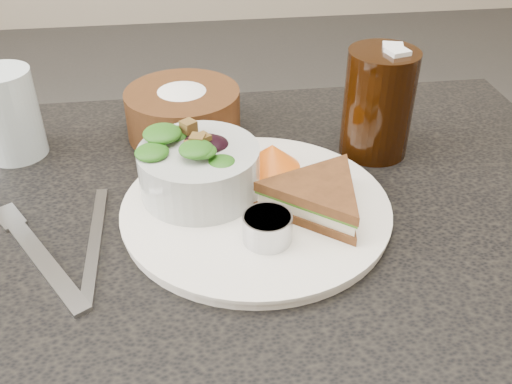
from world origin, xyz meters
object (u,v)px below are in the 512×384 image
object	(u,v)px
dinner_plate	(256,209)
sandwich	(319,197)
water_glass	(9,114)
salad_bowl	(199,163)
bread_basket	(183,105)
cola_glass	(379,99)
dressing_ramekin	(267,228)

from	to	relation	value
dinner_plate	sandwich	distance (m)	0.07
dinner_plate	water_glass	distance (m)	0.35
salad_bowl	bread_basket	bearing A→B (deg)	94.89
salad_bowl	water_glass	world-z (taller)	water_glass
bread_basket	water_glass	distance (m)	0.22
salad_bowl	cola_glass	xyz separation A→B (m)	(0.23, 0.09, 0.02)
cola_glass	salad_bowl	bearing A→B (deg)	-159.74
sandwich	water_glass	distance (m)	0.41
salad_bowl	bread_basket	world-z (taller)	salad_bowl
sandwich	dressing_ramekin	bearing A→B (deg)	-107.45
cola_glass	water_glass	bearing A→B (deg)	173.38
dressing_ramekin	water_glass	world-z (taller)	water_glass
dinner_plate	water_glass	size ratio (longest dim) A/B	2.58
dinner_plate	sandwich	bearing A→B (deg)	-18.43
dressing_ramekin	bread_basket	distance (m)	0.27
cola_glass	sandwich	bearing A→B (deg)	-127.17
dressing_ramekin	water_glass	bearing A→B (deg)	141.54
dinner_plate	sandwich	world-z (taller)	sandwich
bread_basket	cola_glass	world-z (taller)	cola_glass
dinner_plate	cola_glass	bearing A→B (deg)	34.60
salad_bowl	water_glass	xyz separation A→B (m)	(-0.24, 0.14, 0.01)
salad_bowl	cola_glass	size ratio (longest dim) A/B	0.91
water_glass	salad_bowl	bearing A→B (deg)	-30.88
dressing_ramekin	water_glass	xyz separation A→B (m)	(-0.30, 0.24, 0.03)
bread_basket	water_glass	bearing A→B (deg)	-173.58
salad_bowl	dressing_ramekin	xyz separation A→B (m)	(0.06, -0.10, -0.02)
bread_basket	water_glass	xyz separation A→B (m)	(-0.22, -0.02, 0.01)
dressing_ramekin	cola_glass	xyz separation A→B (m)	(0.17, 0.18, 0.05)
salad_bowl	bread_basket	size ratio (longest dim) A/B	0.88
dinner_plate	dressing_ramekin	world-z (taller)	dressing_ramekin
dinner_plate	salad_bowl	distance (m)	0.08
dinner_plate	cola_glass	xyz separation A→B (m)	(0.17, 0.12, 0.07)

